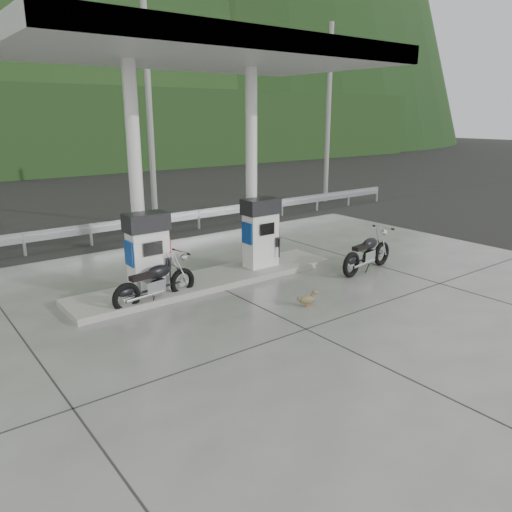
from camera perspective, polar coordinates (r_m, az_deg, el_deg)
ground at (r=10.55m, az=2.01°, el=-6.69°), size 160.00×160.00×0.00m
forecourt_apron at (r=10.55m, az=2.01°, el=-6.64°), size 18.00×14.00×0.02m
pump_island at (r=12.43m, az=-5.31°, el=-2.74°), size 7.00×1.40×0.15m
gas_pump_left at (r=11.42m, az=-12.24°, el=0.39°), size 0.95×0.55×1.80m
gas_pump_right at (r=13.04m, az=0.54°, el=2.67°), size 0.95×0.55×1.80m
canopy_column_left at (r=11.47m, az=-13.57°, el=8.54°), size 0.30×0.30×5.00m
canopy_column_right at (r=13.09m, az=-0.53°, el=9.83°), size 0.30×0.30×5.00m
canopy_roof at (r=11.86m, az=-6.00°, el=22.19°), size 8.50×5.00×0.40m
guardrail at (r=17.04m, az=-15.30°, el=4.00°), size 26.00×0.16×1.42m
road at (r=20.41m, az=-18.93°, el=3.56°), size 60.00×7.00×0.01m
utility_pole_b at (r=18.89m, az=-12.06°, el=15.38°), size 0.22×0.22×8.00m
utility_pole_c at (r=24.20m, az=8.26°, el=15.59°), size 0.22×0.22×8.00m
motorcycle_left at (r=11.15m, az=-11.44°, el=-3.08°), size 2.03×0.88×0.93m
motorcycle_right at (r=13.55m, az=12.60°, el=0.28°), size 2.08×0.92×0.95m
duck at (r=10.90m, az=5.83°, el=-5.01°), size 0.45×0.28×0.32m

